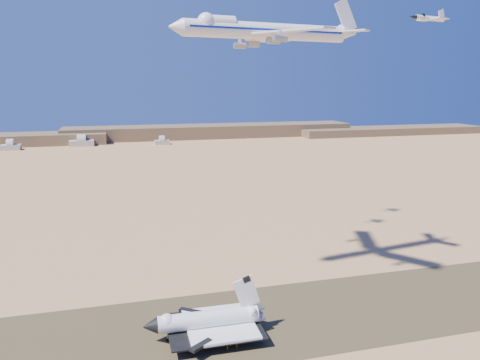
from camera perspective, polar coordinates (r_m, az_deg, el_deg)
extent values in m
plane|color=tan|center=(159.65, -6.04, -17.75)|extent=(1200.00, 1200.00, 0.00)
cube|color=brown|center=(159.64, -6.04, -17.74)|extent=(600.00, 50.00, 0.06)
cube|color=brown|center=(695.48, -3.47, 5.97)|extent=(420.00, 60.00, 18.00)
cube|color=brown|center=(775.69, 17.82, 5.76)|extent=(300.00, 60.00, 11.00)
cube|color=beige|center=(623.66, -26.16, 3.60)|extent=(22.00, 14.00, 6.50)
cube|color=beige|center=(628.22, -18.72, 4.27)|extent=(30.00, 15.00, 7.50)
cube|color=beige|center=(620.17, -9.50, 4.55)|extent=(19.00, 12.50, 5.50)
cylinder|color=white|center=(153.25, -3.97, -16.56)|extent=(31.18, 5.90, 5.44)
cone|color=black|center=(151.54, -10.87, -17.10)|extent=(4.45, 5.23, 5.17)
sphere|color=white|center=(151.45, -8.89, -16.71)|extent=(5.05, 5.05, 5.05)
cube|color=white|center=(154.96, -2.48, -17.14)|extent=(21.72, 23.64, 0.87)
cube|color=black|center=(154.84, -3.22, -17.36)|extent=(29.50, 23.75, 0.49)
cube|color=white|center=(152.30, 0.80, -13.53)|extent=(9.02, 0.81, 11.20)
cylinder|color=gray|center=(153.91, -8.83, -18.37)|extent=(0.35, 0.35, 3.11)
cylinder|color=black|center=(154.42, -8.82, -18.70)|extent=(1.08, 0.45, 1.07)
cylinder|color=gray|center=(152.19, -1.32, -18.59)|extent=(0.35, 0.35, 3.11)
cylinder|color=black|center=(152.71, -1.32, -18.93)|extent=(1.08, 0.45, 1.07)
cylinder|color=gray|center=(160.46, -2.14, -16.89)|extent=(0.35, 0.35, 3.11)
cylinder|color=black|center=(160.95, -2.14, -17.21)|extent=(1.08, 0.45, 1.07)
cylinder|color=white|center=(179.49, 3.37, 17.65)|extent=(64.53, 14.94, 6.05)
cone|color=white|center=(167.10, -7.84, 18.01)|extent=(5.52, 6.65, 6.05)
sphere|color=white|center=(170.60, -4.15, 18.69)|extent=(6.24, 6.24, 6.24)
cube|color=white|center=(166.95, 6.40, 17.66)|extent=(23.56, 27.96, 0.66)
cube|color=white|center=(193.77, 1.80, 16.89)|extent=(17.71, 29.57, 0.66)
cube|color=white|center=(192.08, 13.80, 17.24)|extent=(10.50, 11.40, 0.47)
cube|color=white|center=(202.06, 11.62, 17.04)|extent=(8.72, 11.59, 0.47)
cube|color=white|center=(197.74, 12.77, 18.91)|extent=(10.77, 2.16, 13.52)
cylinder|color=gray|center=(170.70, 4.09, 16.61)|extent=(5.02, 3.09, 2.46)
cylinder|color=gray|center=(162.31, 4.90, 16.85)|extent=(5.02, 3.09, 2.46)
cylinder|color=gray|center=(185.96, 1.59, 16.23)|extent=(5.02, 3.09, 2.46)
cylinder|color=gray|center=(192.95, -0.04, 16.07)|extent=(5.02, 3.09, 2.46)
imported|color=orange|center=(148.47, -1.53, -19.71)|extent=(0.50, 0.70, 1.81)
imported|color=orange|center=(149.25, -0.38, -19.57)|extent=(0.60, 0.84, 1.58)
imported|color=orange|center=(149.78, -1.15, -19.42)|extent=(1.00, 1.12, 1.72)
cylinder|color=white|center=(150.83, 22.11, 17.79)|extent=(11.44, 4.18, 1.34)
cone|color=black|center=(145.59, 20.34, 18.17)|extent=(2.72, 1.83, 1.24)
sphere|color=black|center=(148.69, 21.40, 18.13)|extent=(1.34, 1.34, 1.34)
cube|color=white|center=(151.55, 22.34, 17.67)|extent=(5.16, 8.25, 0.24)
cube|color=white|center=(154.55, 23.26, 17.54)|extent=(3.24, 5.16, 0.19)
cube|color=white|center=(154.86, 23.35, 18.02)|extent=(2.86, 0.96, 3.24)
cylinder|color=white|center=(226.28, 4.80, 16.69)|extent=(11.10, 2.64, 1.29)
cone|color=black|center=(223.38, 3.22, 16.77)|extent=(2.52, 1.48, 1.19)
sphere|color=black|center=(225.09, 4.15, 16.84)|extent=(1.29, 1.29, 1.29)
cube|color=white|center=(226.68, 5.02, 16.63)|extent=(4.10, 7.69, 0.23)
cube|color=white|center=(228.39, 5.87, 16.62)|extent=(2.57, 4.81, 0.18)
cube|color=white|center=(228.59, 5.92, 16.94)|extent=(2.79, 0.57, 3.11)
cylinder|color=white|center=(250.99, 7.85, 17.03)|extent=(11.00, 2.01, 1.28)
cone|color=black|center=(248.13, 6.43, 17.13)|extent=(2.45, 1.34, 1.19)
sphere|color=black|center=(249.83, 7.27, 17.18)|extent=(1.28, 1.28, 1.28)
cube|color=white|center=(251.38, 8.04, 16.98)|extent=(3.68, 7.49, 0.23)
cube|color=white|center=(253.06, 8.81, 16.96)|extent=(2.31, 4.68, 0.18)
cube|color=white|center=(253.26, 8.86, 17.25)|extent=(2.77, 0.41, 3.08)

